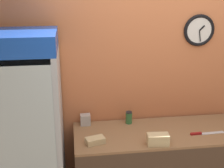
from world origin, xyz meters
name	(u,v)px	position (x,y,z in m)	size (l,w,h in m)	color
wall_back	(153,77)	(0.00, 1.29, 1.35)	(5.20, 0.09, 2.70)	#D17547
prep_counter	(158,166)	(0.00, 0.89, 0.43)	(1.83, 0.69, 0.87)	#4C3828
beverage_cooler	(28,120)	(-1.36, 0.94, 1.07)	(0.67, 0.69, 1.97)	#B2B7BC
sandwich_stack_bottom	(158,142)	(-0.10, 0.63, 0.90)	(0.22, 0.13, 0.06)	tan
sandwich_stack_middle	(158,137)	(-0.10, 0.63, 0.95)	(0.22, 0.13, 0.06)	tan
sandwich_flat_left	(95,140)	(-0.71, 0.74, 0.90)	(0.21, 0.15, 0.06)	tan
chefs_knife	(203,133)	(0.43, 0.78, 0.87)	(0.37, 0.06, 0.02)	silver
condiment_jar	(129,118)	(-0.29, 1.14, 0.94)	(0.07, 0.07, 0.14)	#336B38
napkin_dispenser	(85,120)	(-0.78, 1.17, 0.93)	(0.11, 0.09, 0.12)	#B7B2AD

